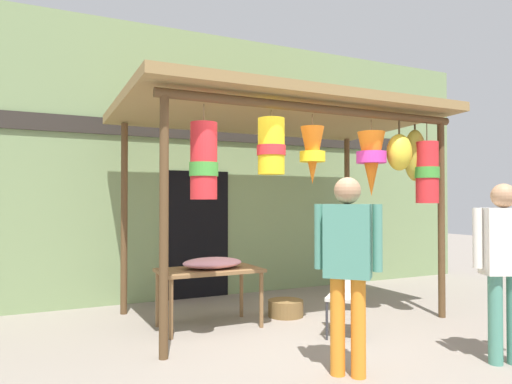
# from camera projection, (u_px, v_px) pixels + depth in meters

# --- Properties ---
(ground_plane) EXTENTS (30.00, 30.00, 0.00)m
(ground_plane) POSITION_uv_depth(u_px,v_px,m) (297.00, 340.00, 5.21)
(ground_plane) COLOR gray
(shop_facade) EXTENTS (10.55, 0.29, 4.22)m
(shop_facade) POSITION_uv_depth(u_px,v_px,m) (208.00, 165.00, 7.75)
(shop_facade) COLOR #7A9360
(shop_facade) RESTS_ON ground_plane
(market_stall_canopy) EXTENTS (4.22, 2.53, 2.82)m
(market_stall_canopy) POSITION_uv_depth(u_px,v_px,m) (296.00, 129.00, 6.19)
(market_stall_canopy) COLOR brown
(market_stall_canopy) RESTS_ON ground_plane
(display_table) EXTENTS (1.22, 0.69, 0.70)m
(display_table) POSITION_uv_depth(u_px,v_px,m) (209.00, 275.00, 5.76)
(display_table) COLOR brown
(display_table) RESTS_ON ground_plane
(flower_heap_on_table) EXTENTS (0.74, 0.52, 0.13)m
(flower_heap_on_table) POSITION_uv_depth(u_px,v_px,m) (214.00, 263.00, 5.79)
(flower_heap_on_table) COLOR pink
(flower_heap_on_table) RESTS_ON display_table
(folding_chair) EXTENTS (0.57, 0.57, 0.84)m
(folding_chair) POSITION_uv_depth(u_px,v_px,m) (347.00, 291.00, 5.41)
(folding_chair) COLOR beige
(folding_chair) RESTS_ON ground_plane
(wicker_basket_by_table) EXTENTS (0.47, 0.47, 0.21)m
(wicker_basket_by_table) POSITION_uv_depth(u_px,v_px,m) (286.00, 308.00, 6.29)
(wicker_basket_by_table) COLOR brown
(wicker_basket_by_table) RESTS_ON ground_plane
(vendor_in_orange) EXTENTS (0.44, 0.45, 1.74)m
(vendor_in_orange) POSITION_uv_depth(u_px,v_px,m) (348.00, 258.00, 4.16)
(vendor_in_orange) COLOR orange
(vendor_in_orange) RESTS_ON ground_plane
(customer_foreground) EXTENTS (0.55, 0.36, 1.69)m
(customer_foreground) POSITION_uv_depth(u_px,v_px,m) (504.00, 257.00, 4.46)
(customer_foreground) COLOR #4C8E7A
(customer_foreground) RESTS_ON ground_plane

